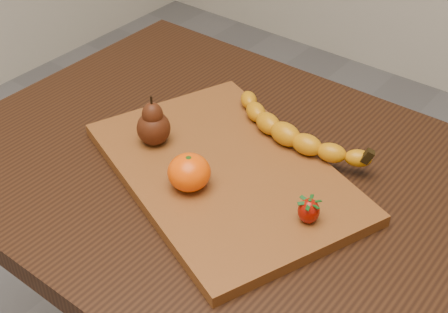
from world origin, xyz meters
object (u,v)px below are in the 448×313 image
Objects in this scene: pear at (153,120)px; mandarin at (189,172)px; cutting_board at (224,171)px; table at (241,217)px.

pear is 1.33× the size of mandarin.
pear reaches higher than cutting_board.
mandarin is at bearing -107.44° from table.
mandarin reaches higher than table.
pear is at bearing -150.32° from cutting_board.
cutting_board is at bearing -129.46° from table.
cutting_board is at bearing 81.48° from mandarin.
table is 0.23m from pear.
pear is at bearing 156.92° from mandarin.
pear is 0.13m from mandarin.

